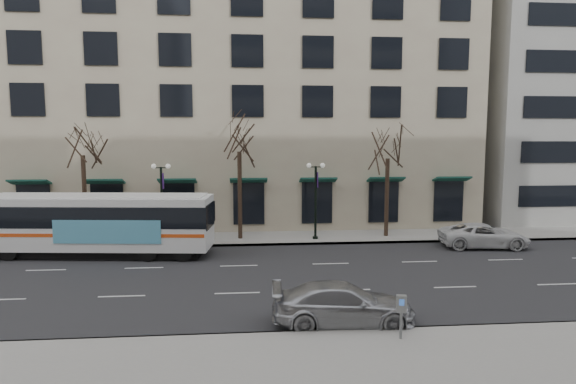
{
  "coord_description": "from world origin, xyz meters",
  "views": [
    {
      "loc": [
        0.46,
        -23.09,
        6.84
      ],
      "look_at": [
        2.64,
        2.08,
        4.0
      ],
      "focal_mm": 30.0,
      "sensor_mm": 36.0,
      "label": 1
    }
  ],
  "objects": [
    {
      "name": "pay_station",
      "position": [
        5.56,
        -7.99,
        1.23
      ],
      "size": [
        0.36,
        0.27,
        1.49
      ],
      "rotation": [
        0.0,
        0.0,
        -0.21
      ],
      "color": "gray",
      "rests_on": "sidewalk_near"
    },
    {
      "name": "ground",
      "position": [
        0.0,
        0.0,
        0.0
      ],
      "size": [
        160.0,
        160.0,
        0.0
      ],
      "primitive_type": "plane",
      "color": "black",
      "rests_on": "ground"
    },
    {
      "name": "tree_far_left",
      "position": [
        -10.0,
        8.8,
        6.7
      ],
      "size": [
        3.6,
        3.6,
        8.34
      ],
      "color": "black",
      "rests_on": "ground"
    },
    {
      "name": "city_bus",
      "position": [
        -8.1,
        5.3,
        1.95
      ],
      "size": [
        13.39,
        4.24,
        3.57
      ],
      "rotation": [
        0.0,
        0.0,
        -0.11
      ],
      "color": "white",
      "rests_on": "ground"
    },
    {
      "name": "tree_far_mid",
      "position": [
        0.0,
        8.8,
        6.91
      ],
      "size": [
        3.6,
        3.6,
        8.55
      ],
      "color": "black",
      "rests_on": "ground"
    },
    {
      "name": "lamp_post_right",
      "position": [
        5.01,
        8.2,
        2.94
      ],
      "size": [
        1.22,
        0.45,
        5.21
      ],
      "color": "black",
      "rests_on": "ground"
    },
    {
      "name": "building_hotel",
      "position": [
        -2.0,
        21.0,
        12.0
      ],
      "size": [
        40.0,
        20.0,
        24.0
      ],
      "primitive_type": "cube",
      "color": "tan",
      "rests_on": "ground"
    },
    {
      "name": "silver_car",
      "position": [
        3.96,
        -6.2,
        0.76
      ],
      "size": [
        5.35,
        2.4,
        1.52
      ],
      "primitive_type": "imported",
      "rotation": [
        0.0,
        0.0,
        1.52
      ],
      "color": "#ACADB4",
      "rests_on": "ground"
    },
    {
      "name": "sidewalk_far",
      "position": [
        5.0,
        9.0,
        0.07
      ],
      "size": [
        80.0,
        4.0,
        0.15
      ],
      "primitive_type": "cube",
      "color": "gray",
      "rests_on": "ground"
    },
    {
      "name": "lamp_post_left",
      "position": [
        -4.99,
        8.2,
        2.94
      ],
      "size": [
        1.22,
        0.45,
        5.21
      ],
      "color": "black",
      "rests_on": "ground"
    },
    {
      "name": "tree_far_right",
      "position": [
        10.0,
        8.8,
        6.42
      ],
      "size": [
        3.6,
        3.6,
        8.06
      ],
      "color": "black",
      "rests_on": "ground"
    },
    {
      "name": "white_pickup",
      "position": [
        15.28,
        5.42,
        0.75
      ],
      "size": [
        5.64,
        3.04,
        1.5
      ],
      "primitive_type": "imported",
      "rotation": [
        0.0,
        0.0,
        1.47
      ],
      "color": "silver",
      "rests_on": "ground"
    }
  ]
}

